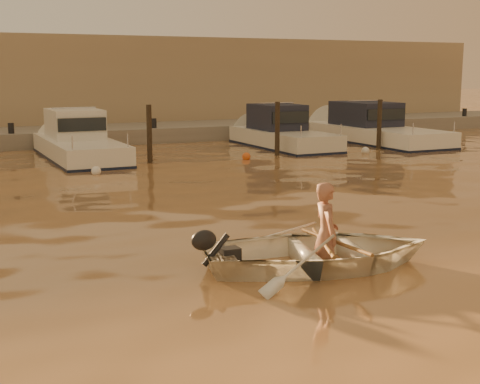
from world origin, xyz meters
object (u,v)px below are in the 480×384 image
dinghy (320,251)px  waterfront_building (73,85)px  person (326,234)px  moored_boat_4 (284,132)px  moored_boat_2 (79,141)px  moored_boat_5 (376,128)px

dinghy → waterfront_building: bearing=10.2°
dinghy → person: (0.10, -0.02, 0.28)m
dinghy → moored_boat_4: bearing=-13.6°
moored_boat_2 → dinghy: bearing=-87.9°
moored_boat_4 → moored_boat_5: 4.67m
moored_boat_2 → moored_boat_5: size_ratio=0.87×
moored_boat_2 → waterfront_building: 11.35m
moored_boat_5 → waterfront_building: bearing=134.9°
moored_boat_5 → dinghy: bearing=-129.3°
person → moored_boat_2: moored_boat_2 is taller
moored_boat_4 → waterfront_building: bearing=119.8°
moored_boat_4 → waterfront_building: (-6.30, 11.00, 1.77)m
person → moored_boat_4: moored_boat_4 is taller
moored_boat_5 → moored_boat_4: bearing=180.0°
waterfront_building → person: bearing=-93.2°
waterfront_building → dinghy: bearing=-93.4°
person → moored_boat_4: 17.21m
person → waterfront_building: waterfront_building is taller
moored_boat_2 → waterfront_building: size_ratio=0.16×
dinghy → moored_boat_5: size_ratio=0.44×
person → waterfront_building: bearing=10.4°
dinghy → person: person is taller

